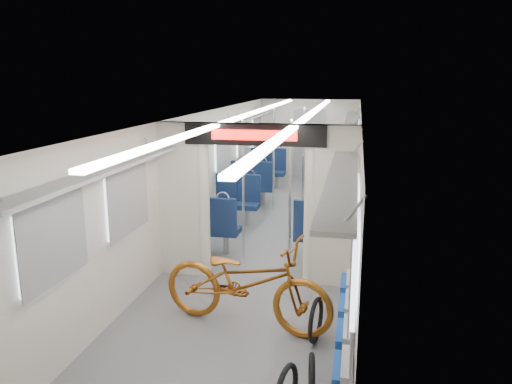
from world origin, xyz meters
TOP-DOWN VIEW (x-y plane):
  - carriage at (0.00, -0.27)m, footprint 12.00×12.02m
  - bicycle at (0.18, -3.48)m, footprint 2.25×1.15m
  - flip_bench at (1.35, -4.58)m, footprint 0.12×2.11m
  - bike_hoop_b at (1.08, -4.73)m, footprint 0.11×0.45m
  - bike_hoop_c at (1.03, -3.68)m, footprint 0.14×0.53m
  - seat_bay_near_left at (-0.93, -0.22)m, footprint 0.92×2.14m
  - seat_bay_near_right at (0.93, -0.14)m, footprint 0.95×2.26m
  - seat_bay_far_left at (-0.93, 3.25)m, footprint 0.96×2.33m
  - seat_bay_far_right at (0.94, 3.26)m, footprint 0.96×2.31m
  - stanchion_near_left at (-0.36, -1.24)m, footprint 0.04×0.04m
  - stanchion_near_right at (0.39, -1.16)m, footprint 0.05×0.05m
  - stanchion_far_left at (-0.37, 1.85)m, footprint 0.04×0.04m
  - stanchion_far_right at (0.27, 1.90)m, footprint 0.04×0.04m

SIDE VIEW (x-z plane):
  - bike_hoop_b at x=1.08m, z-range -0.03..0.42m
  - bike_hoop_c at x=1.03m, z-range -0.03..0.50m
  - seat_bay_near_left at x=-0.93m, z-range -0.01..1.11m
  - bicycle at x=0.18m, z-range 0.00..1.13m
  - seat_bay_near_right at x=0.93m, z-range -0.01..1.15m
  - seat_bay_far_right at x=0.94m, z-range -0.01..1.16m
  - seat_bay_far_left at x=-0.93m, z-range -0.01..1.16m
  - flip_bench at x=1.35m, z-range 0.32..0.84m
  - stanchion_near_left at x=-0.36m, z-range 0.00..2.30m
  - stanchion_near_right at x=0.39m, z-range 0.00..2.30m
  - stanchion_far_left at x=-0.37m, z-range 0.00..2.30m
  - stanchion_far_right at x=0.27m, z-range 0.00..2.30m
  - carriage at x=0.00m, z-range 0.35..2.66m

